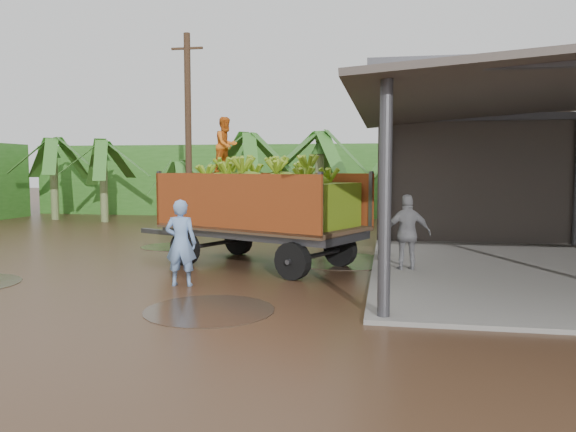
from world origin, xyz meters
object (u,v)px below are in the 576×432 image
Objects in this scene: man_grey at (408,234)px; banana_trailer at (261,206)px; utility_pole at (188,133)px; man_blue at (181,243)px.

banana_trailer is at bearing -15.79° from man_grey.
man_grey is 10.78m from utility_pole.
utility_pole is at bearing -51.43° from man_grey.
utility_pole is (-3.17, 9.17, 2.84)m from man_blue.
utility_pole reaches higher than banana_trailer.
man_grey is (3.55, -0.35, -0.58)m from banana_trailer.
man_blue is 5.18m from man_grey.
man_grey is 0.25× the size of utility_pole.
banana_trailer is 2.93m from man_blue.
man_blue is at bearing 16.28° from man_grey.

